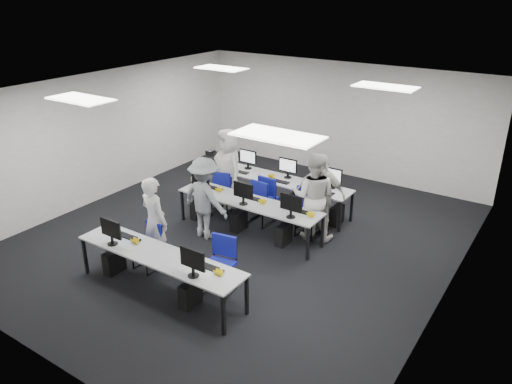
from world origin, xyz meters
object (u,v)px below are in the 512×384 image
Objects in this scene: desk_front at (159,257)px; student_1 at (314,196)px; photographer at (205,198)px; student_2 at (228,168)px; chair_4 at (309,223)px; chair_6 at (265,206)px; student_3 at (320,195)px; chair_3 at (261,209)px; student_0 at (155,221)px; desk_mid at (248,203)px; chair_0 at (149,254)px; chair_1 at (220,275)px; chair_7 at (311,215)px; chair_2 at (222,202)px; chair_5 at (225,195)px.

student_1 is (1.18, 3.18, 0.23)m from desk_front.
student_1 is 1.07× the size of photographer.
chair_4 is at bearing 16.01° from student_2.
student_3 reaches higher than chair_6.
chair_3 is 0.58× the size of student_0.
desk_front and desk_mid have the same top height.
chair_0 is 1.54m from chair_1.
chair_1 reaches higher than chair_0.
chair_7 is at bearing 116.05° from chair_4.
chair_1 is at bearing -68.67° from chair_3.
student_2 reaches higher than desk_mid.
chair_2 is at bearing -72.30° from student_0.
chair_5 is 0.92× the size of chair_7.
chair_3 is 1.37m from student_1.
chair_4 is (1.09, 3.22, -0.41)m from desk_front.
student_3 is 1.01× the size of photographer.
chair_1 is 1.65m from student_0.
chair_1 is 2.91m from chair_6.
desk_front is 2.60m from desk_mid.
desk_front is 1.85× the size of student_3.
student_2 reaches higher than student_1.
student_3 is (1.94, 2.96, 0.60)m from chair_0.
chair_1 is at bearing -92.49° from chair_4.
photographer is (-0.65, -0.60, 0.17)m from desk_mid.
chair_5 is 0.53× the size of student_0.
chair_7 reaches higher than chair_1.
chair_6 is at bearing 80.95° from chair_0.
chair_4 is at bearing -38.46° from student_1.
desk_mid is at bearing 9.88° from student_1.
photographer is (-1.44, 1.41, 0.55)m from chair_1.
chair_5 is (-2.01, 2.80, -0.02)m from chair_1.
chair_5 is 2.19m from chair_7.
chair_6 reaches higher than chair_2.
student_2 is at bearing 114.48° from chair_1.
student_3 is (0.41, 2.83, 0.56)m from chair_1.
student_1 is 1.05× the size of student_3.
chair_2 is (-1.05, 0.47, -0.42)m from desk_mid.
chair_4 is 0.48× the size of student_1.
desk_mid is 3.89× the size of chair_2.
chair_7 is at bearing 22.34° from chair_3.
student_0 reaches higher than desk_front.
student_3 is at bearing -115.13° from student_0.
desk_front is 1.88× the size of student_0.
student_1 is at bearing 26.25° from desk_mid.
student_1 reaches higher than chair_4.
chair_6 is 0.56× the size of student_0.
student_3 reaches higher than chair_2.
desk_mid is 1.88× the size of photographer.
chair_0 reaches higher than desk_mid.
student_2 is at bearing -70.99° from student_0.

